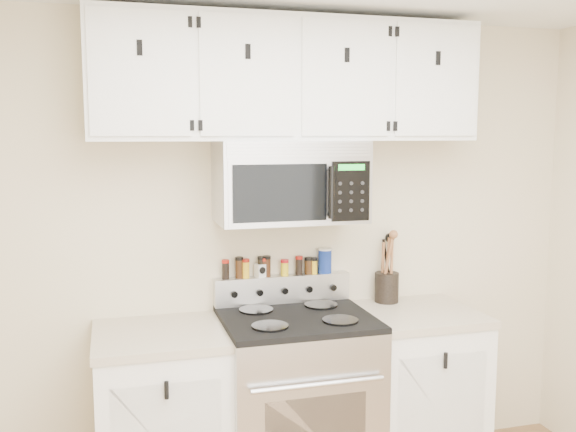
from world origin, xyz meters
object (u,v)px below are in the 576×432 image
object	(u,v)px
microwave	(290,182)
utensil_crock	(387,285)
range	(297,402)
salt_canister	(325,261)

from	to	relation	value
microwave	utensil_crock	world-z (taller)	microwave
range	microwave	xyz separation A→B (m)	(0.00, 0.13, 1.14)
microwave	salt_canister	bearing A→B (deg)	32.22
utensil_crock	range	bearing A→B (deg)	-158.99
microwave	utensil_crock	xyz separation A→B (m)	(0.60, 0.11, -0.61)
range	microwave	world-z (taller)	microwave
range	salt_canister	size ratio (longest dim) A/B	7.90
range	utensil_crock	bearing A→B (deg)	21.01
microwave	salt_canister	xyz separation A→B (m)	(0.25, 0.16, -0.46)
microwave	salt_canister	distance (m)	0.54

